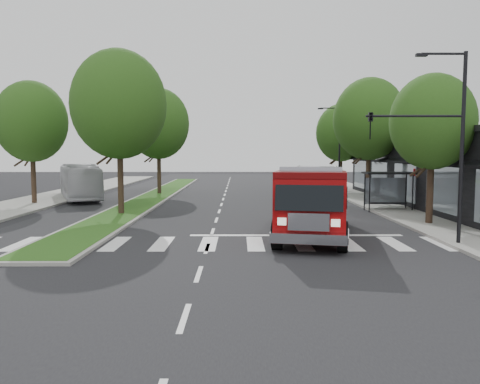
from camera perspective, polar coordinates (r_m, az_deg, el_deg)
The scene contains 16 objects.
ground at distance 23.17m, azimuth -3.37°, elevation -4.88°, with size 140.00×140.00×0.00m, color black.
sidewalk_right at distance 34.87m, azimuth 18.60°, elevation -1.71°, with size 5.00×80.00×0.15m, color gray.
sidewalk_left at distance 36.60m, azimuth -25.73°, elevation -1.64°, with size 5.00×80.00×0.15m, color gray.
median at distance 41.62m, azimuth -10.25°, elevation -0.49°, with size 3.00×50.00×0.15m.
storefront_row at distance 36.39m, azimuth 25.43°, elevation 2.17°, with size 8.00×30.00×5.00m, color black.
bus_shelter at distance 32.54m, azimuth 17.57°, elevation 1.34°, with size 3.20×1.60×2.61m.
tree_right_near at distance 26.86m, azimuth 22.40°, elevation 7.89°, with size 4.40×4.40×8.05m.
tree_right_mid at distance 38.27m, azimuth 15.49°, elevation 8.55°, with size 5.60×5.60×9.72m.
tree_right_far at distance 47.93m, azimuth 12.23°, elevation 7.07°, with size 5.00×5.00×8.73m.
tree_median_near at distance 29.84m, azimuth -14.54°, elevation 10.28°, with size 5.80×5.80×10.16m.
tree_median_far at distance 43.49m, azimuth -9.92°, elevation 8.20°, with size 5.60×5.60×9.72m.
tree_left_mid at distance 38.07m, azimuth -24.08°, elevation 7.83°, with size 5.20×5.20×9.16m.
streetlight_right_near at distance 21.02m, azimuth 23.31°, elevation 6.50°, with size 4.08×0.22×8.00m.
streetlight_right_far at distance 43.75m, azimuth 11.84°, elevation 5.51°, with size 2.11×0.20×8.00m.
fire_engine at distance 22.42m, azimuth 8.98°, elevation -1.12°, with size 4.72×10.02×3.34m.
city_bus at distance 41.25m, azimuth -18.96°, elevation 1.22°, with size 2.48×10.62×2.96m, color silver.
Camera 1 is at (1.29, -22.79, 3.93)m, focal length 35.00 mm.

